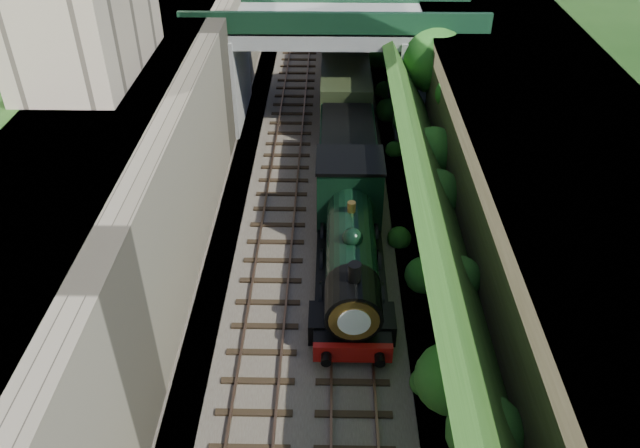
{
  "coord_description": "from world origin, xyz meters",
  "views": [
    {
      "loc": [
        0.36,
        -10.73,
        16.75
      ],
      "look_at": [
        0.0,
        8.68,
        2.96
      ],
      "focal_mm": 35.0,
      "sensor_mm": 36.0,
      "label": 1
    }
  ],
  "objects_px": {
    "road_bridge": "(341,53)",
    "tree": "(435,60)",
    "locomotive": "(350,243)",
    "tender": "(347,157)"
  },
  "relations": [
    {
      "from": "road_bridge",
      "to": "locomotive",
      "type": "height_order",
      "value": "road_bridge"
    },
    {
      "from": "locomotive",
      "to": "tree",
      "type": "bearing_deg",
      "value": 69.52
    },
    {
      "from": "road_bridge",
      "to": "tender",
      "type": "xyz_separation_m",
      "value": [
        0.26,
        -7.72,
        -2.46
      ]
    },
    {
      "from": "road_bridge",
      "to": "locomotive",
      "type": "relative_size",
      "value": 1.56
    },
    {
      "from": "road_bridge",
      "to": "tree",
      "type": "distance_m",
      "value": 5.57
    },
    {
      "from": "road_bridge",
      "to": "tree",
      "type": "bearing_deg",
      "value": -26.34
    },
    {
      "from": "tender",
      "to": "locomotive",
      "type": "bearing_deg",
      "value": -90.0
    },
    {
      "from": "road_bridge",
      "to": "tender",
      "type": "bearing_deg",
      "value": -88.1
    },
    {
      "from": "locomotive",
      "to": "tender",
      "type": "bearing_deg",
      "value": 90.0
    },
    {
      "from": "locomotive",
      "to": "tender",
      "type": "height_order",
      "value": "locomotive"
    }
  ]
}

